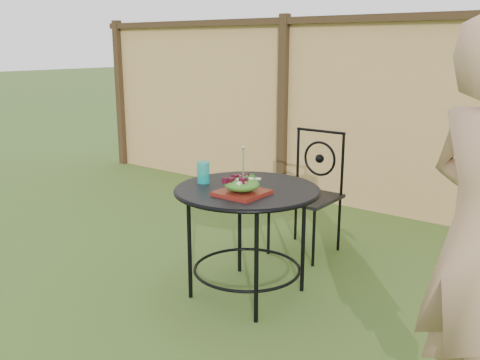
% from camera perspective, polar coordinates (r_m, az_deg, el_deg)
% --- Properties ---
extents(ground, '(60.00, 60.00, 0.00)m').
position_cam_1_polar(ground, '(3.54, 2.98, -12.58)').
color(ground, '#2B4716').
rests_on(ground, ground).
extents(fence, '(8.00, 0.12, 1.90)m').
position_cam_1_polar(fence, '(5.16, 17.16, 6.42)').
color(fence, '#EDBC75').
rests_on(fence, ground).
extents(patio_table, '(0.92, 0.92, 0.72)m').
position_cam_1_polar(patio_table, '(3.38, 0.78, -3.11)').
color(patio_table, black).
rests_on(patio_table, ground).
extents(patio_chair, '(0.46, 0.46, 0.95)m').
position_cam_1_polar(patio_chair, '(4.19, 7.36, -0.97)').
color(patio_chair, black).
rests_on(patio_chair, ground).
extents(salad_plate, '(0.27, 0.27, 0.02)m').
position_cam_1_polar(salad_plate, '(3.19, 0.20, -1.38)').
color(salad_plate, '#510B0F').
rests_on(salad_plate, patio_table).
extents(salad, '(0.21, 0.21, 0.08)m').
position_cam_1_polar(salad, '(3.17, 0.20, -0.48)').
color(salad, '#235614').
rests_on(salad, salad_plate).
extents(fork, '(0.01, 0.01, 0.18)m').
position_cam_1_polar(fork, '(3.14, 0.35, 1.79)').
color(fork, silver).
rests_on(fork, salad).
extents(drinking_glass, '(0.08, 0.08, 0.14)m').
position_cam_1_polar(drinking_glass, '(3.46, -3.93, 0.81)').
color(drinking_glass, '#0C958A').
rests_on(drinking_glass, patio_table).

